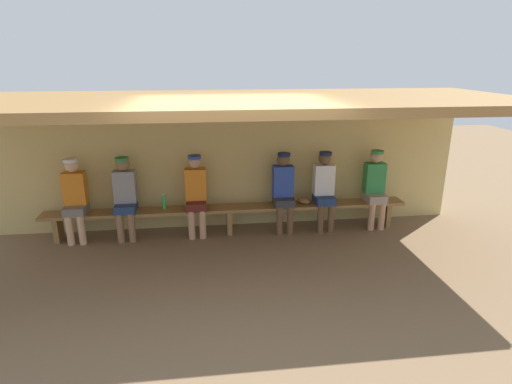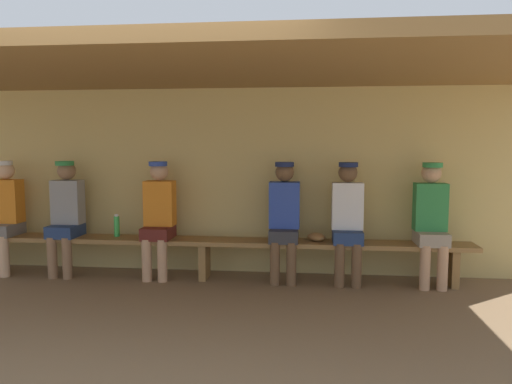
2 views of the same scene
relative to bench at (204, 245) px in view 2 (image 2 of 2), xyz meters
name	(u,v)px [view 2 (image 2 of 2)]	position (x,y,z in m)	size (l,w,h in m)	color
ground_plane	(166,329)	(0.00, -1.55, -0.39)	(24.00, 24.00, 0.00)	brown
back_wall	(212,180)	(0.00, 0.45, 0.71)	(8.00, 0.20, 2.20)	tan
dugout_roof	(183,67)	(0.00, -0.85, 1.87)	(8.00, 2.80, 0.12)	olive
bench	(204,245)	(0.00, 0.00, 0.00)	(6.00, 0.36, 0.46)	olive
player_shirtless_tan	(5,211)	(-2.43, 0.00, 0.36)	(0.34, 0.42, 1.34)	slate
player_in_white	(159,214)	(-0.53, 0.00, 0.36)	(0.34, 0.42, 1.34)	#591E19
player_near_post	(431,218)	(2.51, 0.00, 0.36)	(0.34, 0.42, 1.34)	gray
player_with_sunglasses	(284,216)	(0.91, 0.00, 0.36)	(0.34, 0.42, 1.34)	#333338
player_in_red	(348,217)	(1.61, 0.00, 0.36)	(0.34, 0.42, 1.34)	navy
player_leftmost	(66,212)	(-1.66, 0.00, 0.36)	(0.34, 0.42, 1.34)	navy
water_bottle_green	(117,226)	(-1.06, 0.05, 0.20)	(0.06, 0.06, 0.26)	green
baseball_glove_worn	(316,237)	(1.27, 0.03, 0.12)	(0.24, 0.17, 0.09)	olive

